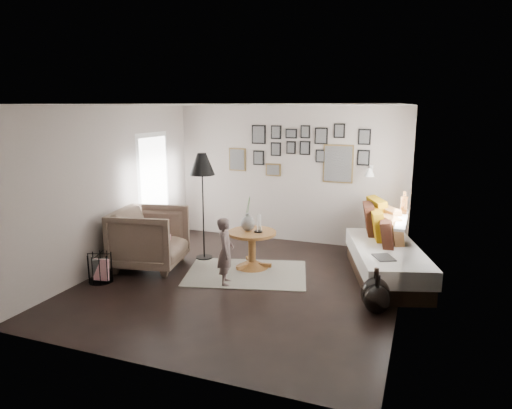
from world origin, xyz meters
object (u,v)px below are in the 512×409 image
at_px(daybed, 387,254).
at_px(magazine_basket, 100,268).
at_px(demijohn_large, 375,294).
at_px(armchair, 150,238).
at_px(demijohn_small, 377,299).
at_px(vase, 248,220).
at_px(floor_lamp, 202,168).
at_px(pedestal_table, 252,251).
at_px(child, 226,251).

height_order(daybed, magazine_basket, daybed).
bearing_deg(demijohn_large, armchair, 174.27).
bearing_deg(demijohn_small, vase, 154.40).
height_order(floor_lamp, demijohn_large, floor_lamp).
bearing_deg(armchair, floor_lamp, -54.26).
height_order(demijohn_large, demijohn_small, demijohn_large).
relative_size(vase, magazine_basket, 1.27).
height_order(pedestal_table, child, child).
xyz_separation_m(demijohn_large, child, (-2.17, 0.12, 0.29)).
relative_size(daybed, child, 2.34).
bearing_deg(demijohn_large, pedestal_table, 156.39).
bearing_deg(magazine_basket, daybed, 23.69).
height_order(armchair, demijohn_large, armchair).
bearing_deg(magazine_basket, demijohn_small, 4.80).
distance_m(demijohn_small, child, 2.23).
relative_size(pedestal_table, floor_lamp, 0.43).
bearing_deg(demijohn_small, pedestal_table, 153.99).
height_order(vase, child, vase).
relative_size(pedestal_table, vase, 1.40).
distance_m(floor_lamp, demijohn_small, 3.52).
bearing_deg(floor_lamp, armchair, -132.81).
relative_size(pedestal_table, armchair, 0.73).
bearing_deg(floor_lamp, demijohn_small, -21.04).
xyz_separation_m(pedestal_table, magazine_basket, (-1.92, -1.35, -0.07)).
height_order(vase, magazine_basket, vase).
distance_m(pedestal_table, armchair, 1.67).
bearing_deg(child, armchair, 60.24).
distance_m(demijohn_large, demijohn_small, 0.13).
xyz_separation_m(vase, daybed, (2.16, 0.38, -0.44)).
height_order(daybed, child, daybed).
bearing_deg(child, daybed, -81.95).
bearing_deg(vase, demijohn_small, -25.60).
xyz_separation_m(floor_lamp, child, (0.83, -0.93, -1.07)).
xyz_separation_m(pedestal_table, armchair, (-1.57, -0.53, 0.20)).
bearing_deg(child, pedestal_table, -28.61).
bearing_deg(child, magazine_basket, 87.48).
xyz_separation_m(vase, demijohn_small, (2.16, -1.04, -0.59)).
xyz_separation_m(armchair, floor_lamp, (0.63, 0.68, 1.09)).
height_order(armchair, child, child).
xyz_separation_m(floor_lamp, demijohn_large, (2.99, -1.04, -1.36)).
bearing_deg(armchair, magazine_basket, 145.87).
height_order(floor_lamp, demijohn_small, floor_lamp).
bearing_deg(daybed, vase, 172.97).
height_order(magazine_basket, demijohn_small, demijohn_small).
bearing_deg(daybed, floor_lamp, 167.75).
relative_size(vase, demijohn_small, 1.09).
bearing_deg(daybed, armchair, 177.27).
distance_m(vase, floor_lamp, 1.18).
bearing_deg(child, vase, -22.71).
relative_size(daybed, floor_lamp, 1.29).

